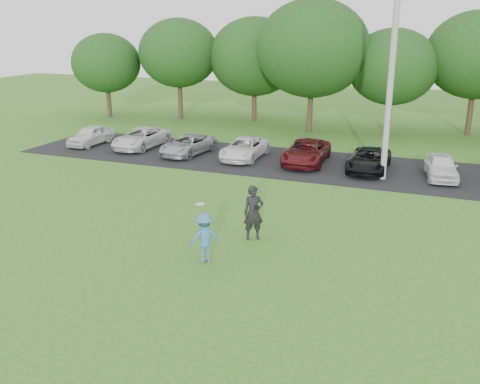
# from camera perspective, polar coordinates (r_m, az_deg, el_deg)

# --- Properties ---
(ground) EXTENTS (100.00, 100.00, 0.00)m
(ground) POSITION_cam_1_polar(r_m,az_deg,el_deg) (16.65, -4.42, -7.69)
(ground) COLOR #32681D
(ground) RESTS_ON ground
(parking_lot) EXTENTS (32.00, 6.50, 0.03)m
(parking_lot) POSITION_cam_1_polar(r_m,az_deg,el_deg) (28.24, 7.03, 2.97)
(parking_lot) COLOR black
(parking_lot) RESTS_ON ground
(utility_pole) EXTENTS (0.28, 0.28, 10.07)m
(utility_pole) POSITION_cam_1_polar(r_m,az_deg,el_deg) (25.34, 15.86, 12.31)
(utility_pole) COLOR #9F9E9A
(utility_pole) RESTS_ON ground
(frisbee_player) EXTENTS (1.17, 1.14, 1.95)m
(frisbee_player) POSITION_cam_1_polar(r_m,az_deg,el_deg) (16.50, -3.82, -4.87)
(frisbee_player) COLOR teal
(frisbee_player) RESTS_ON ground
(camera_bystander) EXTENTS (0.83, 0.75, 1.90)m
(camera_bystander) POSITION_cam_1_polar(r_m,az_deg,el_deg) (18.12, 1.45, -2.23)
(camera_bystander) COLOR black
(camera_bystander) RESTS_ON ground
(parked_cars) EXTENTS (28.26, 4.74, 1.22)m
(parked_cars) POSITION_cam_1_polar(r_m,az_deg,el_deg) (28.32, 4.96, 4.30)
(parked_cars) COLOR silver
(parked_cars) RESTS_ON parking_lot
(tree_row) EXTENTS (42.39, 9.85, 8.64)m
(tree_row) POSITION_cam_1_polar(r_m,az_deg,el_deg) (36.70, 13.64, 13.74)
(tree_row) COLOR #38281C
(tree_row) RESTS_ON ground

